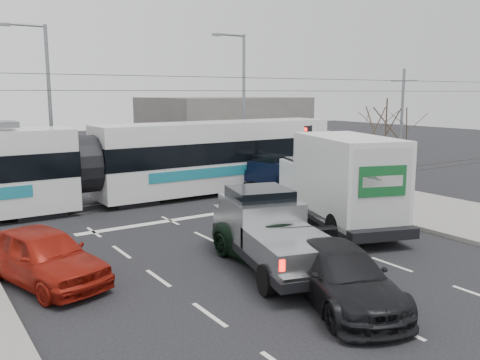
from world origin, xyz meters
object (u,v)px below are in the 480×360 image
bare_tree (386,128)px  box_truck (340,182)px  silver_pickup (268,229)px  street_lamp_far (46,98)px  tram (83,166)px  traffic_signal (309,145)px  green_car (283,244)px  red_car (43,256)px  navy_pickup (282,177)px  dark_car (341,276)px  street_lamp_near (241,97)px

bare_tree → box_truck: 4.57m
silver_pickup → street_lamp_far: bearing=114.3°
tram → traffic_signal: bearing=-19.8°
green_car → red_car: (-6.54, 2.72, 0.08)m
traffic_signal → street_lamp_far: (-10.66, 9.50, 2.37)m
traffic_signal → red_car: traffic_signal is taller
navy_pickup → green_car: navy_pickup is taller
traffic_signal → tram: (-10.51, 3.79, -0.71)m
street_lamp_far → dark_car: (2.43, -20.23, -4.38)m
red_car → dark_car: red_car is taller
street_lamp_near → silver_pickup: bearing=-120.9°
silver_pickup → red_car: size_ratio=1.40×
street_lamp_far → navy_pickup: street_lamp_far is taller
street_lamp_near → red_car: 20.13m
red_car → dark_car: size_ratio=0.95×
tram → red_car: tram is taller
tram → green_car: size_ratio=5.29×
traffic_signal → navy_pickup: traffic_signal is taller
green_car → traffic_signal: bearing=46.7°
bare_tree → traffic_signal: (-1.13, 4.00, -1.05)m
box_truck → dark_car: box_truck is taller
box_truck → red_car: bearing=-162.3°
street_lamp_far → red_car: bearing=-104.2°
bare_tree → street_lamp_near: (-0.29, 11.50, 1.32)m
box_truck → traffic_signal: bearing=79.7°
tram → box_truck: (7.67, -8.96, -0.18)m
traffic_signal → box_truck: 5.96m
silver_pickup → dark_car: silver_pickup is taller
street_lamp_far → box_truck: size_ratio=1.14×
silver_pickup → traffic_signal: bearing=57.3°
box_truck → green_car: size_ratio=1.49×
traffic_signal → red_car: size_ratio=0.75×
navy_pickup → red_car: navy_pickup is taller
bare_tree → street_lamp_far: 17.97m
navy_pickup → red_car: size_ratio=1.13×
tram → red_car: (-3.82, -8.80, -1.22)m
box_truck → navy_pickup: (1.78, 5.99, -0.79)m
bare_tree → traffic_signal: bearing=105.8°
silver_pickup → green_car: bearing=-56.1°
traffic_signal → tram: size_ratio=0.13×
bare_tree → street_lamp_far: bearing=131.1°
street_lamp_near → green_car: (-8.64, -15.23, -4.38)m
green_car → red_car: size_ratio=1.11×
street_lamp_near → silver_pickup: street_lamp_near is taller
bare_tree → street_lamp_far: street_lamp_far is taller
street_lamp_near → red_car: size_ratio=1.89×
dark_car → red_car: bearing=157.4°
street_lamp_near → street_lamp_far: (-11.50, 2.00, 0.00)m
street_lamp_far → box_truck: 16.94m
traffic_signal → green_car: bearing=-135.2°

